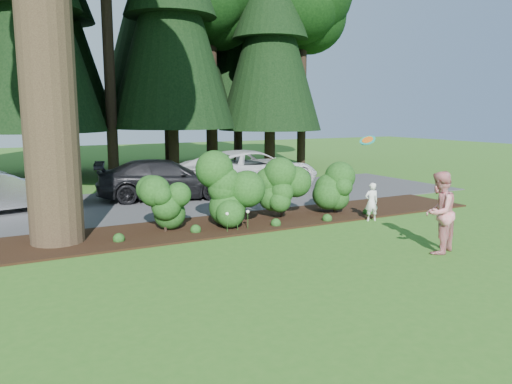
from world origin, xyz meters
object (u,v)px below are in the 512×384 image
child (371,202)px  car_white_suv (251,170)px  adult (439,212)px  car_dark_suv (166,179)px  frisbee (368,140)px

child → car_white_suv: bearing=-72.6°
car_white_suv → adult: (-0.48, -9.90, 0.09)m
car_dark_suv → child: car_dark_suv is taller
car_dark_suv → adult: bearing=-148.8°
adult → car_white_suv: bearing=-114.3°
adult → child: bearing=-127.4°
car_white_suv → frisbee: bearing=176.2°
adult → car_dark_suv: bearing=-93.2°
car_white_suv → frisbee: (0.32, -6.54, 1.50)m
car_white_suv → car_dark_suv: bearing=89.5°
car_white_suv → adult: bearing=170.7°
car_white_suv → frisbee: 6.71m
child → adult: 3.39m
car_dark_suv → frisbee: bearing=-134.4°
car_white_suv → car_dark_suv: (-3.64, -0.38, -0.10)m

